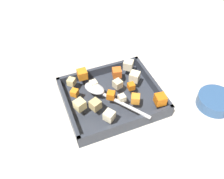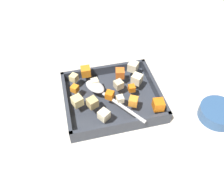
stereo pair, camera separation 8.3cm
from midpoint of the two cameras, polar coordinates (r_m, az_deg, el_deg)
ground_plane at (r=0.88m, az=2.07°, el=-2.26°), size 4.00×4.00×0.00m
baking_dish at (r=0.86m, az=2.75°, el=-2.25°), size 0.33×0.28×0.05m
carrot_chunk_near_right at (r=0.88m, az=4.60°, el=3.71°), size 0.04×0.04×0.03m
carrot_chunk_center at (r=0.79m, az=8.06°, el=-2.93°), size 0.04×0.04×0.03m
carrot_chunk_corner_se at (r=0.80m, az=13.87°, el=-3.68°), size 0.04×0.04×0.03m
carrot_chunk_front_center at (r=0.84m, az=7.51°, el=0.14°), size 0.02×0.02×0.02m
carrot_chunk_far_right at (r=0.81m, az=2.38°, el=-1.47°), size 0.04×0.04×0.03m
carrot_chunk_heap_side at (r=0.88m, az=-3.59°, el=4.16°), size 0.03×0.03×0.03m
carrot_chunk_mid_left at (r=0.83m, az=-6.00°, el=0.06°), size 0.03×0.03×0.02m
potato_chunk_corner_sw at (r=0.75m, az=1.24°, el=-6.23°), size 0.04×0.04×0.03m
potato_chunk_heap_top at (r=0.91m, az=7.61°, el=5.27°), size 0.05×0.05×0.03m
potato_chunk_back_center at (r=0.85m, az=-1.30°, el=1.58°), size 0.03×0.03×0.02m
potato_chunk_near_left at (r=0.78m, az=-1.64°, el=-3.30°), size 0.04×0.04×0.03m
potato_chunk_under_handle at (r=0.86m, az=8.67°, el=2.34°), size 0.05×0.05×0.03m
potato_chunk_near_spoon at (r=0.79m, az=-5.26°, el=-2.88°), size 0.04×0.04×0.03m
potato_chunk_far_left at (r=0.80m, az=4.88°, el=-2.42°), size 0.02×0.02×0.02m
potato_chunk_mid_right at (r=0.84m, az=4.29°, el=1.27°), size 0.03×0.03×0.03m
potato_chunk_rim_edge at (r=0.87m, az=-6.32°, el=2.65°), size 0.04×0.04×0.03m
serving_spoon at (r=0.83m, az=-0.53°, el=0.08°), size 0.17×0.23×0.02m
small_prep_bowl at (r=0.90m, az=26.21°, el=-5.16°), size 0.13×0.13×0.04m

